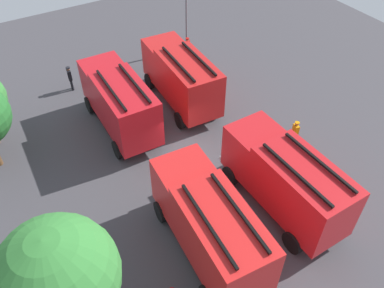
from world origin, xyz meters
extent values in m
plane|color=#423F44|center=(0.00, 0.00, 0.00)|extent=(47.94, 47.94, 0.00)
cube|color=red|center=(-2.61, -2.16, 2.10)|extent=(2.23, 2.52, 2.60)
cube|color=#8C9EAD|center=(-1.56, -2.15, 2.41)|extent=(0.10, 2.13, 1.46)
cube|color=red|center=(-6.11, -2.20, 2.25)|extent=(4.83, 2.55, 2.90)
cube|color=black|center=(-6.12, -1.52, 3.82)|extent=(4.32, 0.17, 0.12)
cube|color=black|center=(-6.10, -2.89, 3.82)|extent=(4.32, 0.17, 0.12)
cube|color=silver|center=(-1.41, -2.15, 0.95)|extent=(0.23, 2.38, 0.28)
cylinder|color=black|center=(-2.42, -0.96, 0.55)|extent=(1.10, 0.36, 1.10)
cylinder|color=black|center=(-2.40, -3.36, 0.55)|extent=(1.10, 0.36, 1.10)
cylinder|color=black|center=(-7.32, -1.02, 0.55)|extent=(1.10, 0.36, 1.10)
cylinder|color=black|center=(-7.30, -3.42, 0.55)|extent=(1.10, 0.36, 1.10)
cube|color=red|center=(7.65, -2.46, 2.10)|extent=(2.35, 2.63, 2.60)
cube|color=#8C9EAD|center=(8.70, -2.53, 2.41)|extent=(0.21, 2.13, 1.46)
cube|color=red|center=(4.16, -2.25, 2.25)|extent=(4.94, 2.79, 2.90)
cube|color=black|center=(4.20, -1.57, 3.82)|extent=(4.32, 0.38, 0.12)
cube|color=black|center=(4.12, -2.94, 3.82)|extent=(4.32, 0.38, 0.12)
cube|color=silver|center=(8.85, -2.54, 0.95)|extent=(0.34, 2.38, 0.28)
cylinder|color=black|center=(7.92, -1.28, 0.55)|extent=(1.12, 0.42, 1.10)
cylinder|color=black|center=(7.78, -3.67, 0.55)|extent=(1.12, 0.42, 1.10)
cylinder|color=black|center=(3.03, -0.98, 0.55)|extent=(1.12, 0.42, 1.10)
cylinder|color=black|center=(2.89, -3.38, 0.55)|extent=(1.12, 0.42, 1.10)
cube|color=red|center=(-2.91, 2.20, 2.10)|extent=(2.37, 2.65, 2.60)
cube|color=#8C9EAD|center=(-1.86, 2.12, 2.41)|extent=(0.23, 2.13, 1.46)
cube|color=red|center=(-6.40, 2.45, 2.25)|extent=(4.97, 2.84, 2.90)
cube|color=black|center=(-6.35, 3.14, 3.82)|extent=(4.32, 0.43, 0.12)
cube|color=black|center=(-6.45, 1.76, 3.82)|extent=(4.32, 0.43, 0.12)
cube|color=silver|center=(-1.71, 2.11, 0.95)|extent=(0.37, 2.38, 0.28)
cylinder|color=black|center=(-2.62, 3.38, 0.55)|extent=(1.12, 0.43, 1.10)
cylinder|color=black|center=(-2.79, 0.99, 0.55)|extent=(1.12, 0.43, 1.10)
cylinder|color=black|center=(-7.68, 1.34, 0.55)|extent=(1.12, 0.43, 1.10)
cube|color=red|center=(7.26, 2.11, 2.10)|extent=(2.26, 2.55, 2.60)
cube|color=#8C9EAD|center=(8.31, 2.09, 2.41)|extent=(0.13, 2.13, 1.46)
cube|color=red|center=(3.76, 2.20, 2.25)|extent=(4.86, 2.61, 2.90)
cube|color=black|center=(3.78, 2.88, 3.82)|extent=(4.32, 0.22, 0.12)
cube|color=black|center=(3.75, 1.51, 3.82)|extent=(4.32, 0.22, 0.12)
cube|color=silver|center=(8.46, 2.08, 0.95)|extent=(0.26, 2.38, 0.28)
cylinder|color=black|center=(7.49, 3.31, 0.55)|extent=(1.11, 0.38, 1.10)
cylinder|color=black|center=(7.43, 0.91, 0.55)|extent=(1.11, 0.38, 1.10)
cylinder|color=black|center=(2.59, 3.42, 0.55)|extent=(1.11, 0.38, 1.10)
cylinder|color=black|center=(2.53, 1.02, 0.55)|extent=(1.11, 0.38, 1.10)
cylinder|color=black|center=(-1.74, -6.02, 0.39)|extent=(0.16, 0.16, 0.78)
cylinder|color=black|center=(-1.94, -5.97, 0.39)|extent=(0.16, 0.16, 0.78)
cube|color=orange|center=(-1.84, -6.00, 1.12)|extent=(0.47, 0.34, 0.68)
sphere|color=#9E704C|center=(-1.84, -6.00, 1.57)|extent=(0.22, 0.22, 0.22)
cylinder|color=orange|center=(-1.84, -6.00, 1.65)|extent=(0.28, 0.28, 0.07)
cylinder|color=black|center=(10.06, -5.72, 0.40)|extent=(0.16, 0.16, 0.80)
cylinder|color=black|center=(9.94, -5.54, 0.40)|extent=(0.16, 0.16, 0.80)
cube|color=#B7140F|center=(10.00, -5.63, 1.14)|extent=(0.44, 0.48, 0.69)
sphere|color=#9E704C|center=(10.00, -5.63, 1.60)|extent=(0.23, 0.23, 0.23)
cylinder|color=#B7140F|center=(10.00, -5.63, 1.69)|extent=(0.28, 0.28, 0.07)
cylinder|color=black|center=(10.68, 3.50, 0.41)|extent=(0.16, 0.16, 0.83)
cylinder|color=black|center=(10.48, 3.53, 0.41)|extent=(0.16, 0.16, 0.83)
cube|color=black|center=(10.58, 3.51, 1.19)|extent=(0.45, 0.30, 0.72)
sphere|color=#9E704C|center=(10.58, 3.51, 1.66)|extent=(0.23, 0.23, 0.23)
cylinder|color=black|center=(10.58, 3.51, 1.76)|extent=(0.29, 0.29, 0.07)
cylinder|color=black|center=(3.83, 0.11, 0.37)|extent=(0.16, 0.16, 0.74)
cylinder|color=black|center=(3.95, -0.06, 0.37)|extent=(0.16, 0.16, 0.74)
cube|color=orange|center=(3.89, 0.02, 1.07)|extent=(0.44, 0.48, 0.65)
sphere|color=beige|center=(3.89, 0.02, 1.49)|extent=(0.21, 0.21, 0.21)
cylinder|color=orange|center=(3.89, 0.02, 1.58)|extent=(0.26, 0.26, 0.06)
sphere|color=#337A33|center=(-5.90, 8.68, 4.38)|extent=(4.18, 4.18, 4.18)
cone|color=#F2600C|center=(5.40, -4.67, 0.31)|extent=(0.43, 0.43, 0.62)
cylinder|color=slate|center=(11.18, -6.26, 2.90)|extent=(0.16, 0.16, 5.79)
camera|label=1|loc=(-13.69, 8.27, 16.30)|focal=37.00mm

